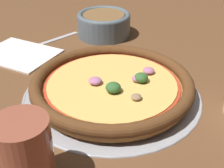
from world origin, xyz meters
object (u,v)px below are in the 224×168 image
Objects in this scene: bowl_far at (104,23)px; napkin at (19,53)px; fork at (47,42)px; pizza at (112,84)px; drinking_cup at (25,155)px; pizza_tray at (112,93)px.

napkin is (0.10, 0.21, -0.03)m from bowl_far.
fork is (0.09, 0.12, -0.03)m from bowl_far.
pizza is at bearing 175.59° from napkin.
drinking_cup is at bearing 114.13° from bowl_far.
bowl_far is at bearing -65.87° from drinking_cup.
pizza is at bearing 127.96° from bowl_far.
drinking_cup is 0.47m from fork.
bowl_far is at bearing 154.97° from fork.
bowl_far is (0.18, -0.23, 0.01)m from pizza.
pizza_tray reaches higher than fork.
pizza is 0.30m from fork.
fork is at bearing 52.54° from bowl_far.
pizza is 0.30m from bowl_far.
napkin is at bearing -4.44° from pizza_tray.
drinking_cup is (-0.03, 0.24, 0.03)m from pizza.
pizza_tray is 1.11× the size of pizza.
drinking_cup is at bearing 53.54° from fork.
fork is at bearing -93.08° from napkin.
drinking_cup is 0.41m from napkin.
drinking_cup reaches higher than pizza.
drinking_cup reaches higher than bowl_far.
pizza reaches higher than napkin.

